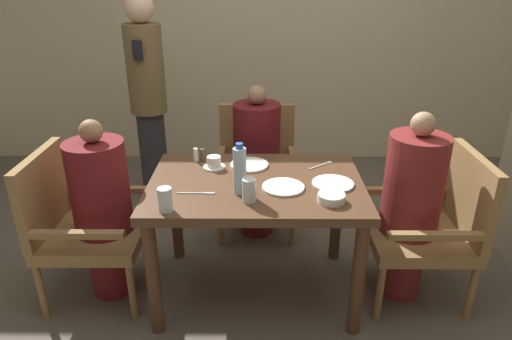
# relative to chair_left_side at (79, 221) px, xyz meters

# --- Properties ---
(ground_plane) EXTENTS (16.00, 16.00, 0.00)m
(ground_plane) POSITION_rel_chair_left_side_xyz_m (1.00, 0.00, -0.47)
(ground_plane) COLOR #60564C
(wall_back) EXTENTS (8.00, 0.06, 2.80)m
(wall_back) POSITION_rel_chair_left_side_xyz_m (1.00, 2.17, 0.93)
(wall_back) COLOR beige
(wall_back) RESTS_ON ground_plane
(dining_table) EXTENTS (1.16, 0.81, 0.72)m
(dining_table) POSITION_rel_chair_left_side_xyz_m (1.00, 0.00, 0.15)
(dining_table) COLOR brown
(dining_table) RESTS_ON ground_plane
(chair_left_side) EXTENTS (0.56, 0.56, 0.88)m
(chair_left_side) POSITION_rel_chair_left_side_xyz_m (0.00, 0.00, 0.00)
(chair_left_side) COLOR olive
(chair_left_side) RESTS_ON ground_plane
(diner_in_left_chair) EXTENTS (0.32, 0.32, 1.07)m
(diner_in_left_chair) POSITION_rel_chair_left_side_xyz_m (0.15, 0.00, 0.08)
(diner_in_left_chair) COLOR maroon
(diner_in_left_chair) RESTS_ON ground_plane
(chair_far_side) EXTENTS (0.56, 0.56, 0.88)m
(chair_far_side) POSITION_rel_chair_left_side_xyz_m (1.00, 0.83, 0.00)
(chair_far_side) COLOR olive
(chair_far_side) RESTS_ON ground_plane
(diner_in_far_chair) EXTENTS (0.32, 0.32, 1.09)m
(diner_in_far_chair) POSITION_rel_chair_left_side_xyz_m (1.00, 0.68, 0.09)
(diner_in_far_chair) COLOR #5B1419
(diner_in_far_chair) RESTS_ON ground_plane
(chair_right_side) EXTENTS (0.56, 0.56, 0.88)m
(chair_right_side) POSITION_rel_chair_left_side_xyz_m (2.01, 0.00, 0.00)
(chair_right_side) COLOR olive
(chair_right_side) RESTS_ON ground_plane
(diner_in_right_chair) EXTENTS (0.32, 0.32, 1.11)m
(diner_in_right_chair) POSITION_rel_chair_left_side_xyz_m (1.86, 0.00, 0.10)
(diner_in_right_chair) COLOR maroon
(diner_in_right_chair) RESTS_ON ground_plane
(standing_host) EXTENTS (0.28, 0.31, 1.63)m
(standing_host) POSITION_rel_chair_left_side_xyz_m (0.17, 1.16, 0.41)
(standing_host) COLOR #2D2D33
(standing_host) RESTS_ON ground_plane
(plate_main_left) EXTENTS (0.22, 0.22, 0.01)m
(plate_main_left) POSITION_rel_chair_left_side_xyz_m (0.96, 0.22, 0.26)
(plate_main_left) COLOR white
(plate_main_left) RESTS_ON dining_table
(plate_main_right) EXTENTS (0.22, 0.22, 0.01)m
(plate_main_right) POSITION_rel_chair_left_side_xyz_m (1.15, -0.08, 0.26)
(plate_main_right) COLOR white
(plate_main_right) RESTS_ON dining_table
(plate_dessert_center) EXTENTS (0.22, 0.22, 0.01)m
(plate_dessert_center) POSITION_rel_chair_left_side_xyz_m (1.41, -0.04, 0.26)
(plate_dessert_center) COLOR white
(plate_dessert_center) RESTS_ON dining_table
(teacup_with_saucer) EXTENTS (0.13, 0.13, 0.07)m
(teacup_with_saucer) POSITION_rel_chair_left_side_xyz_m (0.76, 0.19, 0.28)
(teacup_with_saucer) COLOR white
(teacup_with_saucer) RESTS_ON dining_table
(bowl_small) EXTENTS (0.14, 0.14, 0.04)m
(bowl_small) POSITION_rel_chair_left_side_xyz_m (1.38, -0.23, 0.28)
(bowl_small) COLOR white
(bowl_small) RESTS_ON dining_table
(water_bottle) EXTENTS (0.07, 0.07, 0.27)m
(water_bottle) POSITION_rel_chair_left_side_xyz_m (0.92, -0.14, 0.38)
(water_bottle) COLOR silver
(water_bottle) RESTS_ON dining_table
(glass_tall_near) EXTENTS (0.07, 0.07, 0.12)m
(glass_tall_near) POSITION_rel_chair_left_side_xyz_m (0.97, -0.23, 0.31)
(glass_tall_near) COLOR silver
(glass_tall_near) RESTS_ON dining_table
(glass_tall_mid) EXTENTS (0.07, 0.07, 0.12)m
(glass_tall_mid) POSITION_rel_chair_left_side_xyz_m (0.58, -0.33, 0.31)
(glass_tall_mid) COLOR silver
(glass_tall_mid) RESTS_ON dining_table
(salt_shaker) EXTENTS (0.03, 0.03, 0.08)m
(salt_shaker) POSITION_rel_chair_left_side_xyz_m (0.64, 0.28, 0.30)
(salt_shaker) COLOR white
(salt_shaker) RESTS_ON dining_table
(pepper_shaker) EXTENTS (0.03, 0.03, 0.08)m
(pepper_shaker) POSITION_rel_chair_left_side_xyz_m (0.68, 0.28, 0.29)
(pepper_shaker) COLOR #4C3D2D
(pepper_shaker) RESTS_ON dining_table
(fork_beside_plate) EXTENTS (0.15, 0.13, 0.00)m
(fork_beside_plate) POSITION_rel_chair_left_side_xyz_m (1.40, 0.23, 0.26)
(fork_beside_plate) COLOR silver
(fork_beside_plate) RESTS_ON dining_table
(knife_beside_plate) EXTENTS (0.19, 0.02, 0.00)m
(knife_beside_plate) POSITION_rel_chair_left_side_xyz_m (0.71, -0.15, 0.26)
(knife_beside_plate) COLOR silver
(knife_beside_plate) RESTS_ON dining_table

